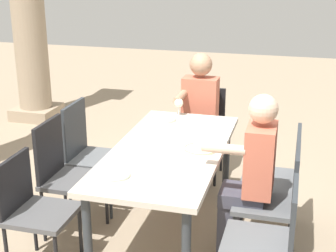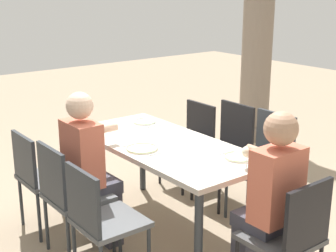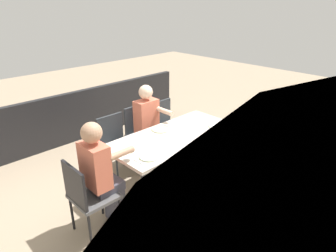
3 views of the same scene
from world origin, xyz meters
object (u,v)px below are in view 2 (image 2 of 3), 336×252
Objects in this scene: chair_mid_north at (227,147)px; plate_2 at (239,157)px; diner_man_white at (90,167)px; plate_0 at (144,122)px; wine_glass_2 at (247,152)px; chair_mid_south at (68,192)px; chair_west_south at (40,174)px; dining_table at (165,152)px; stone_column_near at (258,34)px; chair_west_north at (191,138)px; chair_head_east at (290,234)px; plate_1 at (142,149)px; chair_east_north at (265,160)px; chair_east_south at (100,217)px; diner_woman_green at (269,197)px.

chair_mid_north is 4.22× the size of plate_2.
diner_man_white is 6.17× the size of plate_0.
diner_man_white is 1.20m from wine_glass_2.
chair_mid_south reaches higher than plate_0.
dining_table is at bearing 52.55° from chair_west_south.
stone_column_near is 17.47× the size of wine_glass_2.
chair_west_north is 1.73m from chair_mid_south.
dining_table is 1.98× the size of chair_head_east.
chair_west_south is 3.51× the size of plate_1.
dining_table is 0.26m from plate_1.
wine_glass_2 is (0.91, 0.75, 0.21)m from diner_man_white.
stone_column_near reaches higher than plate_2.
wine_glass_2 is (0.91, -0.71, 0.35)m from chair_mid_north.
chair_east_north reaches higher than plate_1.
plate_0 and plate_1 have the same top height.
wine_glass_2 is at bearing 65.09° from chair_east_south.
plate_1 is at bearing -36.53° from plate_0.
wine_glass_2 is at bearing 159.57° from diner_woman_green.
chair_head_east is (1.94, 0.83, 0.00)m from chair_west_south.
plate_0 is at bearing 173.05° from diner_woman_green.
stone_column_near is (-1.40, 2.60, 0.69)m from dining_table.
chair_west_north reaches higher than plate_1.
chair_west_south is 0.31× the size of stone_column_near.
chair_west_south is at bearing -127.45° from dining_table.
chair_mid_north is at bearing 149.57° from chair_head_east.
chair_east_north is at bearing 72.74° from plate_1.
chair_west_north is 1.65m from chair_west_south.
dining_table is 10.96× the size of wine_glass_2.
chair_west_north is 4.10× the size of plate_0.
stone_column_near is at bearing 136.12° from chair_head_east.
chair_mid_north is 1.21m from wine_glass_2.
chair_east_south is (0.99, -0.00, 0.00)m from chair_west_south.
stone_column_near is (-1.28, 3.23, 0.70)m from diner_man_white.
plate_2 is (0.74, 0.85, 0.10)m from diner_man_white.
diner_woman_green is at bearing -47.73° from chair_east_north.
plate_0 is at bearing 119.39° from diner_man_white.
chair_east_north is 1.15m from plate_1.
plate_1 reaches higher than dining_table.
chair_west_north is 1.56m from diner_man_white.
diner_man_white is at bearing -109.61° from plate_1.
chair_mid_north is 0.33× the size of stone_column_near.
chair_east_north reaches higher than chair_west_north.
diner_woman_green is (-0.19, 0.00, 0.18)m from chair_head_east.
plate_1 is 1.53× the size of wine_glass_2.
chair_mid_south reaches higher than plate_1.
chair_head_east is 4.31× the size of plate_0.
plate_2 is (2.02, -2.38, -0.60)m from stone_column_near.
plate_0 is at bearing -179.54° from plate_2.
stone_column_near is at bearing 118.24° from dining_table.
chair_head_east is 5.52× the size of wine_glass_2.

